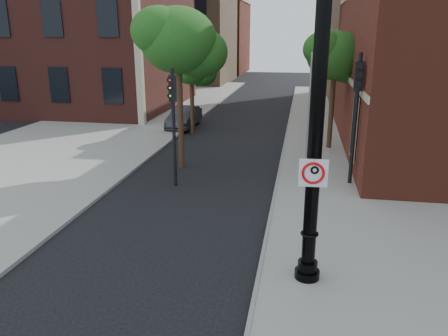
% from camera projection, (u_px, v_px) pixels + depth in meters
% --- Properties ---
extents(ground, '(120.00, 120.00, 0.00)m').
position_uv_depth(ground, '(171.00, 279.00, 10.33)').
color(ground, black).
rests_on(ground, ground).
extents(sidewalk_right, '(8.00, 60.00, 0.12)m').
position_uv_depth(sidewalk_right, '(373.00, 168.00, 18.70)').
color(sidewalk_right, gray).
rests_on(sidewalk_right, ground).
extents(sidewalk_left, '(10.00, 50.00, 0.12)m').
position_uv_depth(sidewalk_left, '(119.00, 121.00, 28.77)').
color(sidewalk_left, gray).
rests_on(sidewalk_left, ground).
extents(curb_edge, '(0.10, 60.00, 0.14)m').
position_uv_depth(curb_edge, '(281.00, 163.00, 19.37)').
color(curb_edge, gray).
rests_on(curb_edge, ground).
extents(bg_building_tan_a, '(12.00, 12.00, 12.00)m').
position_uv_depth(bg_building_tan_a, '(180.00, 31.00, 52.00)').
color(bg_building_tan_a, '#7D6344').
rests_on(bg_building_tan_a, ground).
extents(bg_building_red, '(12.00, 12.00, 10.00)m').
position_uv_depth(bg_building_red, '(206.00, 38.00, 65.47)').
color(bg_building_red, maroon).
rests_on(bg_building_red, ground).
extents(lamppost, '(0.58, 0.58, 6.85)m').
position_uv_depth(lamppost, '(315.00, 152.00, 9.30)').
color(lamppost, black).
rests_on(lamppost, ground).
extents(no_parking_sign, '(0.62, 0.08, 0.62)m').
position_uv_depth(no_parking_sign, '(313.00, 173.00, 9.26)').
color(no_parking_sign, white).
rests_on(no_parking_sign, ground).
extents(parked_car, '(1.42, 3.94, 1.29)m').
position_uv_depth(parked_car, '(184.00, 117.00, 27.02)').
color(parked_car, '#2E2E33').
rests_on(parked_car, ground).
extents(traffic_signal_left, '(0.35, 0.39, 4.43)m').
position_uv_depth(traffic_signal_left, '(173.00, 108.00, 15.88)').
color(traffic_signal_left, black).
rests_on(traffic_signal_left, ground).
extents(traffic_signal_right, '(0.31, 0.40, 4.95)m').
position_uv_depth(traffic_signal_right, '(357.00, 99.00, 15.74)').
color(traffic_signal_right, black).
rests_on(traffic_signal_right, ground).
extents(utility_pole, '(0.10, 0.10, 4.89)m').
position_uv_depth(utility_pole, '(309.00, 113.00, 17.97)').
color(utility_pole, '#999999').
rests_on(utility_pole, ground).
extents(street_tree_a, '(3.70, 3.34, 6.66)m').
position_uv_depth(street_tree_a, '(180.00, 42.00, 17.61)').
color(street_tree_a, '#362415').
rests_on(street_tree_a, ground).
extents(street_tree_b, '(2.63, 2.38, 4.74)m').
position_uv_depth(street_tree_b, '(192.00, 68.00, 24.44)').
color(street_tree_b, '#362415').
rests_on(street_tree_b, ground).
extents(street_tree_c, '(3.19, 2.88, 5.75)m').
position_uv_depth(street_tree_c, '(336.00, 57.00, 20.69)').
color(street_tree_c, '#362415').
rests_on(street_tree_c, ground).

